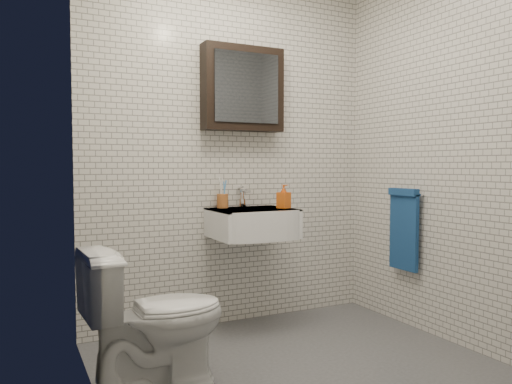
# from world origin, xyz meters

# --- Properties ---
(ground) EXTENTS (2.20, 2.00, 0.01)m
(ground) POSITION_xyz_m (0.00, 0.00, 0.01)
(ground) COLOR #484A4F
(ground) RESTS_ON ground
(room_shell) EXTENTS (2.22, 2.02, 2.51)m
(room_shell) POSITION_xyz_m (0.00, 0.00, 1.47)
(room_shell) COLOR silver
(room_shell) RESTS_ON ground
(washbasin) EXTENTS (0.55, 0.50, 0.20)m
(washbasin) POSITION_xyz_m (0.05, 0.73, 0.76)
(washbasin) COLOR white
(washbasin) RESTS_ON room_shell
(faucet) EXTENTS (0.06, 0.20, 0.15)m
(faucet) POSITION_xyz_m (0.05, 0.93, 0.92)
(faucet) COLOR silver
(faucet) RESTS_ON washbasin
(mirror_cabinet) EXTENTS (0.60, 0.15, 0.60)m
(mirror_cabinet) POSITION_xyz_m (0.05, 0.93, 1.70)
(mirror_cabinet) COLOR black
(mirror_cabinet) RESTS_ON room_shell
(towel_rail) EXTENTS (0.09, 0.30, 0.58)m
(towel_rail) POSITION_xyz_m (1.04, 0.35, 0.72)
(towel_rail) COLOR silver
(towel_rail) RESTS_ON room_shell
(toothbrush_cup) EXTENTS (0.08, 0.08, 0.22)m
(toothbrush_cup) POSITION_xyz_m (-0.11, 0.94, 0.91)
(toothbrush_cup) COLOR #AA5E2A
(toothbrush_cup) RESTS_ON washbasin
(soap_bottle) EXTENTS (0.10, 0.10, 0.17)m
(soap_bottle) POSITION_xyz_m (0.27, 0.71, 0.93)
(soap_bottle) COLOR orange
(soap_bottle) RESTS_ON washbasin
(toilet) EXTENTS (0.74, 0.45, 0.74)m
(toilet) POSITION_xyz_m (-0.80, 0.17, 0.37)
(toilet) COLOR white
(toilet) RESTS_ON ground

